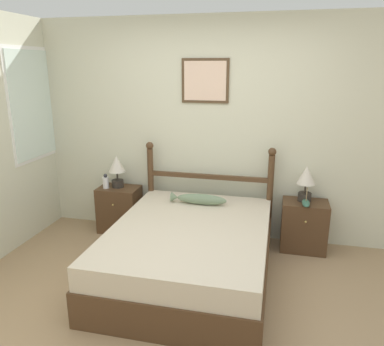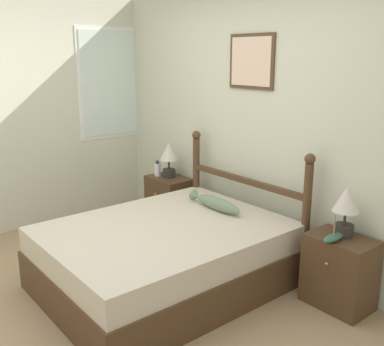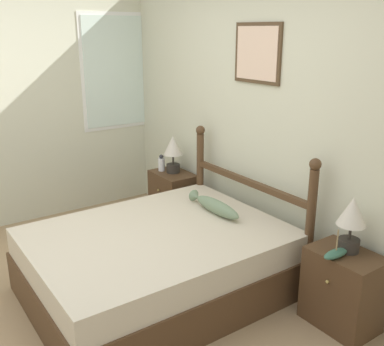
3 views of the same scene
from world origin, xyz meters
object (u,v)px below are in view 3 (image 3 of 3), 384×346
bed (158,262)px  nightstand_left (173,198)px  model_boat (336,253)px  fish_pillow (215,206)px  nightstand_right (343,289)px  bottle (162,164)px  table_lamp_right (352,218)px  table_lamp_left (173,150)px

bed → nightstand_left: bearing=142.3°
model_boat → fish_pillow: (-1.14, -0.15, 0.00)m
bed → nightstand_left: 1.40m
nightstand_right → model_boat: bearing=-94.5°
fish_pillow → model_boat: bearing=7.3°
nightstand_right → bottle: 2.38m
nightstand_left → table_lamp_right: 2.26m
table_lamp_left → nightstand_right: bearing=-0.5°
table_lamp_right → model_boat: size_ratio=1.75×
table_lamp_left → bed: bearing=-37.9°
nightstand_left → nightstand_right: (2.21, 0.00, 0.00)m
model_boat → fish_pillow: bearing=-172.7°
table_lamp_left → table_lamp_right: size_ratio=1.00×
table_lamp_left → fish_pillow: table_lamp_left is taller
nightstand_right → fish_pillow: (-1.15, -0.26, 0.31)m
nightstand_left → bottle: (-0.14, -0.05, 0.36)m
nightstand_left → fish_pillow: 1.14m
table_lamp_left → table_lamp_right: bearing=0.4°
bed → model_boat: model_boat is taller
bed → bottle: size_ratio=10.66×
bed → nightstand_right: size_ratio=3.42×
table_lamp_right → bottle: 2.34m
nightstand_left → table_lamp_right: size_ratio=1.43×
nightstand_left → nightstand_right: 2.21m
table_lamp_left → fish_pillow: (1.08, -0.27, -0.22)m
table_lamp_right → bottle: table_lamp_right is taller
nightstand_right → table_lamp_left: 2.29m
bottle → model_boat: (2.34, -0.06, -0.05)m
nightstand_left → model_boat: bearing=-2.8°
model_boat → nightstand_right: bearing=85.5°
nightstand_right → fish_pillow: fish_pillow is taller
nightstand_right → fish_pillow: size_ratio=0.91×
bed → nightstand_left: nightstand_left is taller
nightstand_right → table_lamp_right: (-0.02, 0.03, 0.53)m
nightstand_left → bed: bearing=-37.7°
nightstand_right → nightstand_left: bearing=180.0°
nightstand_left → bottle: 0.39m
table_lamp_left → model_boat: (2.22, -0.13, -0.22)m
bed → nightstand_left: (-1.11, 0.86, 0.02)m
nightstand_right → model_boat: model_boat is taller
table_lamp_left → model_boat: table_lamp_left is taller
nightstand_right → table_lamp_left: size_ratio=1.43×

